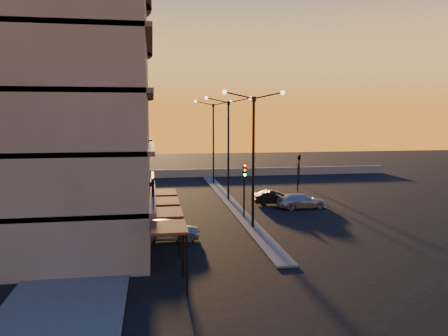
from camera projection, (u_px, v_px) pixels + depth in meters
ground at (253, 228)px, 30.34m from camera, size 120.00×120.00×0.00m
sidewalk_west at (104, 220)px, 32.58m from camera, size 5.00×40.00×0.12m
median at (228, 200)px, 40.13m from camera, size 1.20×36.00×0.12m
parapet at (222, 172)px, 56.07m from camera, size 44.00×0.50×1.00m
building at (31, 48)px, 26.70m from camera, size 14.35×17.08×25.00m
streetlamp_near at (253, 148)px, 29.66m from camera, size 4.32×0.32×9.51m
streetlamp_mid at (228, 140)px, 39.46m from camera, size 4.32×0.32×9.51m
streetlamp_far at (213, 135)px, 49.26m from camera, size 4.32×0.32×9.51m
traffic_light_main at (244, 181)px, 32.80m from camera, size 0.28×0.44×4.25m
signal_east_a at (298, 173)px, 45.10m from camera, size 0.13×0.16×3.60m
signal_east_b at (299, 157)px, 49.11m from camera, size 0.42×1.99×3.60m
car_hatchback at (168, 229)px, 27.44m from camera, size 4.18×1.95×1.39m
car_sedan at (275, 197)px, 38.50m from camera, size 3.79×1.56×1.22m
car_wagon at (302, 201)px, 36.94m from camera, size 4.33×1.96×1.23m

